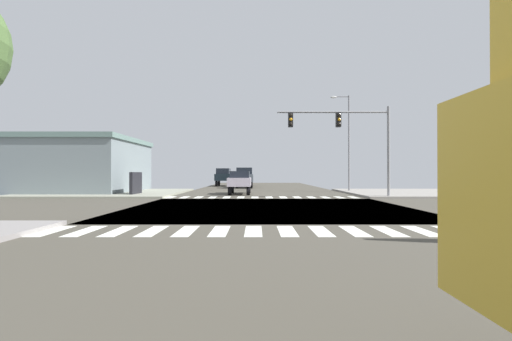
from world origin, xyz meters
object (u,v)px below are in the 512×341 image
traffic_signal_mast (346,129)px  pickup_farside_1 (246,177)px  sedan_crossing_2 (248,178)px  sedan_nearside_1 (241,180)px  suv_trailing_1 (225,176)px  street_lamp (348,135)px  bank_building (72,165)px

traffic_signal_mast → pickup_farside_1: (-7.52, 16.51, -3.48)m
traffic_signal_mast → sedan_crossing_2: size_ratio=1.84×
sedan_nearside_1 → suv_trailing_1: size_ratio=0.93×
suv_trailing_1 → street_lamp: bearing=129.9°
street_lamp → pickup_farside_1: 13.77m
bank_building → sedan_crossing_2: 22.76m
street_lamp → sedan_nearside_1: street_lamp is taller
traffic_signal_mast → street_lamp: (2.05, 7.41, 0.42)m
street_lamp → bank_building: (-24.61, -0.89, -2.79)m
pickup_farside_1 → sedan_crossing_2: (0.00, 7.03, -0.17)m
traffic_signal_mast → bank_building: (-22.56, 6.51, -2.37)m
suv_trailing_1 → sedan_nearside_1: bearing=99.4°
street_lamp → pickup_farside_1: street_lamp is taller
bank_building → traffic_signal_mast: bearing=-16.1°
sedan_nearside_1 → pickup_farside_1: bearing=-90.0°
street_lamp → sedan_crossing_2: street_lamp is taller
traffic_signal_mast → sedan_crossing_2: bearing=107.7°
traffic_signal_mast → sedan_crossing_2: (-7.52, 23.53, -3.66)m
pickup_farside_1 → sedan_crossing_2: size_ratio=1.19×
pickup_farside_1 → sedan_crossing_2: pickup_farside_1 is taller
bank_building → pickup_farside_1: bearing=33.6°
sedan_nearside_1 → suv_trailing_1: suv_trailing_1 is taller
sedan_nearside_1 → street_lamp: bearing=-162.1°
street_lamp → pickup_farside_1: (-9.56, 9.10, -3.90)m
traffic_signal_mast → sedan_crossing_2: traffic_signal_mast is taller
traffic_signal_mast → sedan_nearside_1: 9.41m
street_lamp → traffic_signal_mast: bearing=-105.5°
street_lamp → sedan_crossing_2: 19.19m
street_lamp → bank_building: bearing=-177.9°
street_lamp → sedan_crossing_2: (-9.56, 16.13, -4.08)m
bank_building → sedan_nearside_1: size_ratio=3.03×
suv_trailing_1 → bank_building: bearing=52.9°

